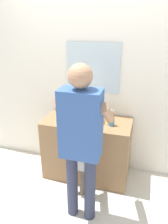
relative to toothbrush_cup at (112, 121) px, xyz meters
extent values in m
plane|color=silver|center=(-0.32, -0.25, -0.88)|extent=(14.00, 14.00, 0.00)
cube|color=silver|center=(-0.32, 0.37, 0.47)|extent=(4.40, 0.08, 2.70)
cube|color=silver|center=(-0.32, 0.32, 0.57)|extent=(0.69, 0.02, 0.64)
cube|color=olive|center=(-0.32, 0.05, -0.47)|extent=(1.12, 0.54, 0.82)
cylinder|color=silver|center=(-0.32, 0.03, 0.00)|extent=(0.39, 0.39, 0.11)
cylinder|color=beige|center=(-0.32, 0.03, 0.01)|extent=(0.32, 0.32, 0.09)
cylinder|color=#B7BABF|center=(-0.32, 0.27, 0.04)|extent=(0.03, 0.03, 0.18)
cylinder|color=#B7BABF|center=(-0.32, 0.21, 0.12)|extent=(0.02, 0.12, 0.02)
cylinder|color=#B7BABF|center=(-0.39, 0.27, -0.03)|extent=(0.04, 0.04, 0.05)
cylinder|color=#B7BABF|center=(-0.25, 0.27, -0.03)|extent=(0.04, 0.04, 0.05)
cylinder|color=#4C8EB2|center=(0.00, 0.00, -0.01)|extent=(0.07, 0.07, 0.09)
cylinder|color=yellow|center=(-0.01, 0.01, 0.05)|extent=(0.02, 0.03, 0.17)
cube|color=white|center=(-0.01, 0.01, 0.14)|extent=(0.01, 0.02, 0.02)
cylinder|color=orange|center=(0.01, -0.01, 0.05)|extent=(0.02, 0.03, 0.17)
cube|color=white|center=(0.01, -0.01, 0.14)|extent=(0.01, 0.02, 0.02)
cylinder|color=#B27FC6|center=(-0.66, 0.11, 0.01)|extent=(0.06, 0.06, 0.13)
cylinder|color=#2D2D2D|center=(-0.66, 0.11, 0.09)|extent=(0.02, 0.02, 0.03)
cylinder|color=#6B5B4C|center=(-0.37, -0.36, -0.68)|extent=(0.06, 0.06, 0.39)
cylinder|color=#6B5B4C|center=(-0.27, -0.36, -0.68)|extent=(0.06, 0.06, 0.39)
cube|color=white|center=(-0.32, -0.36, -0.32)|extent=(0.20, 0.11, 0.34)
sphere|color=beige|center=(-0.32, -0.36, -0.08)|extent=(0.11, 0.11, 0.11)
cylinder|color=beige|center=(-0.43, -0.27, -0.29)|extent=(0.05, 0.24, 0.19)
cylinder|color=beige|center=(-0.21, -0.27, -0.29)|extent=(0.05, 0.24, 0.19)
cylinder|color=#2D334C|center=(-0.29, -0.66, -0.49)|extent=(0.12, 0.12, 0.78)
cylinder|color=#2D334C|center=(-0.10, -0.66, -0.49)|extent=(0.12, 0.12, 0.78)
cube|color=#33569E|center=(-0.19, -0.66, 0.25)|extent=(0.39, 0.22, 0.68)
sphere|color=#A87A5B|center=(-0.19, -0.66, 0.71)|extent=(0.22, 0.22, 0.22)
cylinder|color=#A87A5B|center=(-0.41, -0.48, 0.31)|extent=(0.10, 0.47, 0.37)
cylinder|color=#A87A5B|center=(0.02, -0.48, 0.31)|extent=(0.10, 0.47, 0.37)
cylinder|color=green|center=(0.02, -0.30, 0.13)|extent=(0.01, 0.14, 0.03)
cube|color=white|center=(0.02, -0.23, 0.14)|extent=(0.01, 0.02, 0.02)
camera|label=1|loc=(0.37, -2.50, 1.18)|focal=36.56mm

